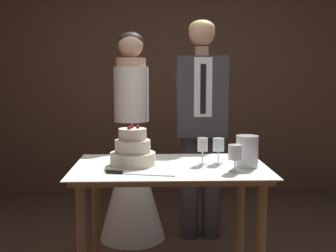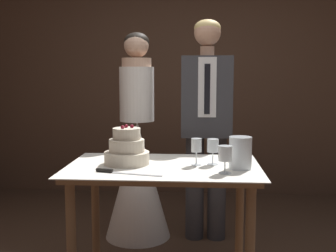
# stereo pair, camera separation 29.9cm
# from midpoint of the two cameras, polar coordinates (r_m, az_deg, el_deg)

# --- Properties ---
(wall_back) EXTENTS (5.24, 0.12, 2.70)m
(wall_back) POSITION_cam_midpoint_polar(r_m,az_deg,el_deg) (4.79, 5.09, 6.97)
(wall_back) COLOR #513828
(wall_back) RESTS_ON ground_plane
(cake_table) EXTENTS (1.19, 0.75, 0.79)m
(cake_table) POSITION_cam_midpoint_polar(r_m,az_deg,el_deg) (2.64, 2.64, -7.71)
(cake_table) COLOR brown
(cake_table) RESTS_ON ground_plane
(tiered_cake) EXTENTS (0.28, 0.28, 0.25)m
(tiered_cake) POSITION_cam_midpoint_polar(r_m,az_deg,el_deg) (2.63, -2.38, -3.26)
(tiered_cake) COLOR beige
(tiered_cake) RESTS_ON cake_table
(cake_knife) EXTENTS (0.40, 0.11, 0.02)m
(cake_knife) POSITION_cam_midpoint_polar(r_m,az_deg,el_deg) (2.41, -3.56, -6.24)
(cake_knife) COLOR silver
(cake_knife) RESTS_ON cake_table
(wine_glass_near) EXTENTS (0.06, 0.06, 0.17)m
(wine_glass_near) POSITION_cam_midpoint_polar(r_m,az_deg,el_deg) (2.61, 7.15, -2.74)
(wine_glass_near) COLOR silver
(wine_glass_near) RESTS_ON cake_table
(wine_glass_middle) EXTENTS (0.07, 0.07, 0.16)m
(wine_glass_middle) POSITION_cam_midpoint_polar(r_m,az_deg,el_deg) (2.64, 9.35, -2.78)
(wine_glass_middle) COLOR silver
(wine_glass_middle) RESTS_ON cake_table
(wine_glass_far) EXTENTS (0.08, 0.08, 0.16)m
(wine_glass_far) POSITION_cam_midpoint_polar(r_m,az_deg,el_deg) (2.43, 11.26, -3.90)
(wine_glass_far) COLOR silver
(wine_glass_far) RESTS_ON cake_table
(hurricane_candle) EXTENTS (0.14, 0.14, 0.19)m
(hurricane_candle) POSITION_cam_midpoint_polar(r_m,az_deg,el_deg) (2.57, 13.08, -3.68)
(hurricane_candle) COLOR silver
(hurricane_candle) RESTS_ON cake_table
(bride) EXTENTS (0.54, 0.54, 1.69)m
(bride) POSITION_cam_midpoint_polar(r_m,az_deg,el_deg) (3.48, -1.71, -5.21)
(bride) COLOR white
(bride) RESTS_ON ground_plane
(groom) EXTENTS (0.40, 0.25, 1.78)m
(groom) POSITION_cam_midpoint_polar(r_m,az_deg,el_deg) (3.41, 7.74, 1.02)
(groom) COLOR #38383D
(groom) RESTS_ON ground_plane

